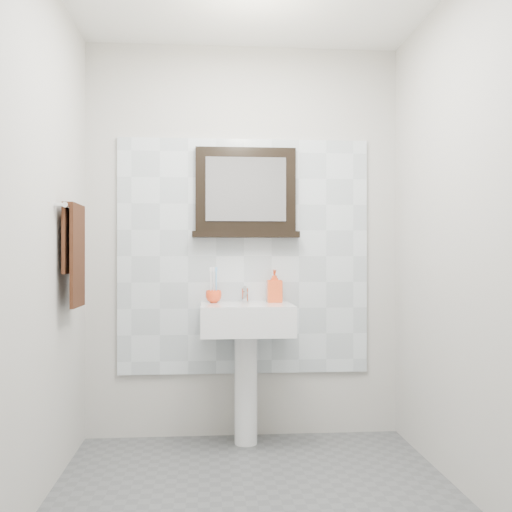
% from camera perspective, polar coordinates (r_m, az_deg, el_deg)
% --- Properties ---
extents(floor, '(2.00, 2.20, 0.01)m').
position_cam_1_polar(floor, '(2.98, 0.23, -22.70)').
color(floor, '#525557').
rests_on(floor, ground).
extents(back_wall, '(2.00, 0.01, 2.50)m').
position_cam_1_polar(back_wall, '(3.85, -1.17, 1.48)').
color(back_wall, '#B9B7B0').
rests_on(back_wall, ground).
extents(front_wall, '(2.00, 0.01, 2.50)m').
position_cam_1_polar(front_wall, '(1.66, 3.47, 3.54)').
color(front_wall, '#B9B7B0').
rests_on(front_wall, ground).
extents(left_wall, '(0.01, 2.20, 2.50)m').
position_cam_1_polar(left_wall, '(2.85, -20.28, 2.03)').
color(left_wall, '#B9B7B0').
rests_on(left_wall, ground).
extents(right_wall, '(0.01, 2.20, 2.50)m').
position_cam_1_polar(right_wall, '(3.01, 19.60, 1.92)').
color(right_wall, '#B9B7B0').
rests_on(right_wall, ground).
extents(splashback, '(1.60, 0.02, 1.50)m').
position_cam_1_polar(splashback, '(3.83, -1.16, -0.01)').
color(splashback, silver).
rests_on(splashback, back_wall).
extents(pedestal_sink, '(0.55, 0.44, 0.96)m').
position_cam_1_polar(pedestal_sink, '(3.65, -0.93, -7.46)').
color(pedestal_sink, white).
rests_on(pedestal_sink, ground).
extents(toothbrush_cup, '(0.10, 0.10, 0.08)m').
position_cam_1_polar(toothbrush_cup, '(3.74, -4.06, -3.86)').
color(toothbrush_cup, '#FE481D').
rests_on(toothbrush_cup, pedestal_sink).
extents(toothbrushes, '(0.05, 0.04, 0.21)m').
position_cam_1_polar(toothbrushes, '(3.73, -4.07, -2.57)').
color(toothbrushes, white).
rests_on(toothbrushes, toothbrush_cup).
extents(soap_dispenser, '(0.09, 0.10, 0.21)m').
position_cam_1_polar(soap_dispenser, '(3.76, 1.77, -2.86)').
color(soap_dispenser, red).
rests_on(soap_dispenser, pedestal_sink).
extents(framed_mirror, '(0.68, 0.11, 0.57)m').
position_cam_1_polar(framed_mirror, '(3.83, -0.99, 5.83)').
color(framed_mirror, black).
rests_on(framed_mirror, back_wall).
extents(towel_bar, '(0.07, 0.40, 0.03)m').
position_cam_1_polar(towel_bar, '(3.35, -17.02, 4.41)').
color(towel_bar, silver).
rests_on(towel_bar, left_wall).
extents(hand_towel, '(0.06, 0.30, 0.55)m').
position_cam_1_polar(hand_towel, '(3.33, -16.90, 0.81)').
color(hand_towel, black).
rests_on(hand_towel, towel_bar).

